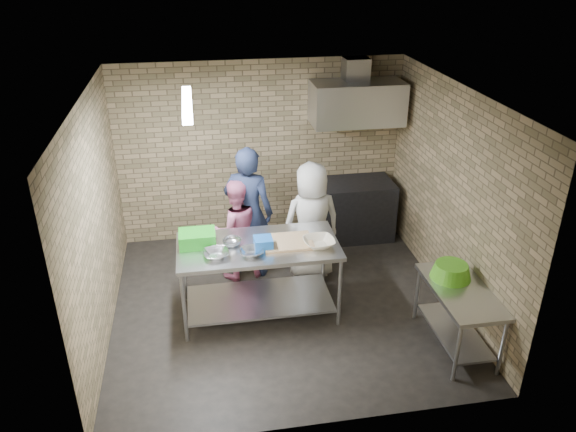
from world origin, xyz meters
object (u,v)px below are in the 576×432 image
object	(u,v)px
green_crate	(197,238)
man_navy	(249,212)
green_basin	(451,271)
blue_tub	(263,243)
side_counter	(457,317)
stove	(352,210)
woman_white	(311,222)
bottle_green	(383,104)
bottle_red	(357,104)
prep_table	(259,279)
woman_pink	(236,230)

from	to	relation	value
green_crate	man_navy	size ratio (longest dim) A/B	0.23
green_basin	man_navy	xyz separation A→B (m)	(-2.10, 1.71, 0.08)
blue_tub	man_navy	bearing A→B (deg)	93.38
side_counter	stove	world-z (taller)	stove
side_counter	stove	size ratio (longest dim) A/B	1.00
green_basin	woman_white	size ratio (longest dim) A/B	0.28
stove	green_crate	xyz separation A→B (m)	(-2.36, -1.63, 0.59)
bottle_green	bottle_red	bearing A→B (deg)	180.00
prep_table	stove	distance (m)	2.41
side_counter	green_basin	distance (m)	0.52
green_basin	bottle_red	xyz separation A→B (m)	(-0.38, 2.74, 1.19)
green_crate	bottle_green	size ratio (longest dim) A/B	2.82
side_counter	green_basin	world-z (taller)	green_basin
green_basin	blue_tub	bearing A→B (deg)	162.19
woman_pink	prep_table	bearing A→B (deg)	91.74
bottle_green	green_basin	bearing A→B (deg)	-90.42
green_basin	woman_white	xyz separation A→B (m)	(-1.29, 1.49, -0.02)
stove	bottle_green	distance (m)	1.65
blue_tub	prep_table	bearing A→B (deg)	116.57
man_navy	stove	bearing A→B (deg)	-132.97
green_basin	woman_pink	distance (m)	2.82
green_basin	man_navy	world-z (taller)	man_navy
blue_tub	bottle_green	distance (m)	3.09
green_basin	bottle_red	distance (m)	3.01
blue_tub	green_basin	size ratio (longest dim) A/B	0.46
blue_tub	man_navy	distance (m)	1.06
bottle_green	woman_pink	distance (m)	2.87
bottle_red	woman_white	size ratio (longest dim) A/B	0.11
prep_table	woman_white	bearing A→B (deg)	42.68
woman_pink	woman_white	bearing A→B (deg)	160.51
man_navy	bottle_red	bearing A→B (deg)	-127.37
blue_tub	green_crate	bearing A→B (deg)	163.65
stove	woman_white	distance (m)	1.38
bottle_red	man_navy	xyz separation A→B (m)	(-1.72, -1.03, -1.11)
green_crate	bottle_red	distance (m)	3.20
green_crate	bottle_green	xyz separation A→B (m)	(2.81, 1.87, 0.98)
prep_table	green_basin	xyz separation A→B (m)	(2.09, -0.75, 0.36)
stove	woman_white	size ratio (longest dim) A/B	0.73
side_counter	woman_white	bearing A→B (deg)	126.98
side_counter	bottle_green	world-z (taller)	bottle_green
woman_pink	bottle_red	bearing A→B (deg)	-160.82
side_counter	stove	bearing A→B (deg)	99.29
prep_table	green_basin	world-z (taller)	prep_table
stove	woman_white	world-z (taller)	woman_white
green_crate	green_basin	xyz separation A→B (m)	(2.79, -0.87, -0.20)
bottle_red	woman_white	distance (m)	1.96
green_basin	woman_pink	bearing A→B (deg)	144.28
bottle_green	woman_white	size ratio (longest dim) A/B	0.09
green_basin	bottle_green	bearing A→B (deg)	89.58
prep_table	blue_tub	bearing A→B (deg)	-63.43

